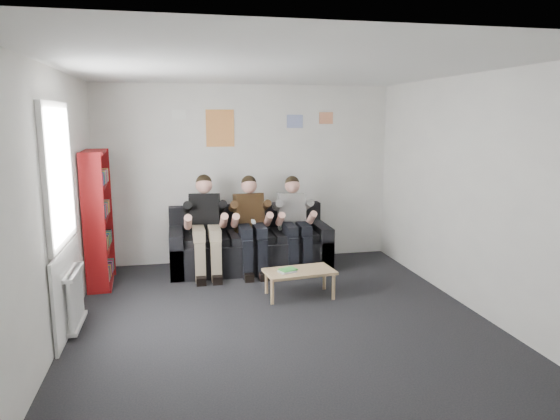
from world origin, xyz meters
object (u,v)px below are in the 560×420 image
object	(u,v)px
sofa	(249,246)
person_right	(295,223)
person_left	(206,226)
bookshelf	(99,219)
person_middle	(251,225)
coffee_table	(299,273)

from	to	relation	value
sofa	person_right	size ratio (longest dim) A/B	1.71
person_right	person_left	bearing A→B (deg)	-175.34
sofa	bookshelf	bearing A→B (deg)	-169.63
bookshelf	person_left	world-z (taller)	bookshelf
sofa	person_left	world-z (taller)	person_left
person_left	person_middle	distance (m)	0.65
coffee_table	person_right	xyz separation A→B (m)	(0.22, 1.17, 0.38)
person_right	coffee_table	bearing A→B (deg)	-96.20
person_left	person_right	xyz separation A→B (m)	(1.29, 0.00, -0.02)
person_left	person_right	distance (m)	1.29
sofa	person_right	world-z (taller)	person_right
person_right	bookshelf	bearing A→B (deg)	-171.90
person_middle	bookshelf	bearing A→B (deg)	178.74
person_left	person_middle	xyz separation A→B (m)	(0.65, 0.00, -0.01)
coffee_table	person_right	distance (m)	1.25
coffee_table	person_left	world-z (taller)	person_left
person_left	person_middle	bearing A→B (deg)	8.38
sofa	coffee_table	distance (m)	1.44
sofa	person_middle	bearing A→B (deg)	-90.00
coffee_table	person_right	world-z (taller)	person_right
person_right	person_middle	bearing A→B (deg)	-175.32
bookshelf	person_right	world-z (taller)	bookshelf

